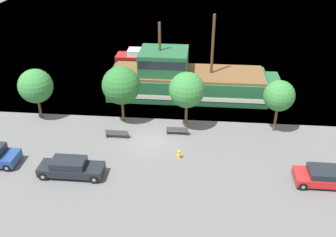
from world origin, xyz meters
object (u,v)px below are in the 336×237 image
object	(u,v)px
bench_promenade_east	(177,130)
pirate_ship	(184,79)
bench_promenade_west	(117,133)
moored_boat_dockside	(142,56)
parked_car_curb_front	(71,168)
parked_car_curb_mid	(326,176)
fire_hydrant	(179,154)

from	to	relation	value
bench_promenade_east	pirate_ship	bearing A→B (deg)	88.98
bench_promenade_west	bench_promenade_east	bearing A→B (deg)	10.95
moored_boat_dockside	parked_car_curb_front	xyz separation A→B (m)	(-1.65, -25.25, 0.14)
pirate_ship	bench_promenade_east	distance (m)	8.62
pirate_ship	parked_car_curb_mid	xyz separation A→B (m)	(11.20, -14.47, -1.10)
parked_car_curb_front	bench_promenade_east	bearing A→B (deg)	40.97
parked_car_curb_mid	bench_promenade_east	distance (m)	12.82
moored_boat_dockside	bench_promenade_east	size ratio (longest dim) A/B	3.72
bench_promenade_east	bench_promenade_west	world-z (taller)	same
parked_car_curb_front	bench_promenade_east	world-z (taller)	parked_car_curb_front
parked_car_curb_front	parked_car_curb_mid	world-z (taller)	parked_car_curb_front
fire_hydrant	bench_promenade_east	world-z (taller)	bench_promenade_east
moored_boat_dockside	bench_promenade_east	world-z (taller)	moored_boat_dockside
fire_hydrant	bench_promenade_west	size ratio (longest dim) A/B	0.38
pirate_ship	bench_promenade_west	size ratio (longest dim) A/B	9.12
parked_car_curb_front	moored_boat_dockside	bearing A→B (deg)	86.26
bench_promenade_east	parked_car_curb_mid	bearing A→B (deg)	-27.67
fire_hydrant	bench_promenade_east	xyz separation A→B (m)	(-0.38, 3.64, 0.04)
parked_car_curb_front	parked_car_curb_mid	xyz separation A→B (m)	(19.03, 0.72, -0.06)
pirate_ship	fire_hydrant	distance (m)	12.24
fire_hydrant	bench_promenade_west	bearing A→B (deg)	155.34
moored_boat_dockside	parked_car_curb_mid	world-z (taller)	moored_boat_dockside
bench_promenade_west	parked_car_curb_mid	bearing A→B (deg)	-16.46
parked_car_curb_front	fire_hydrant	world-z (taller)	parked_car_curb_front
pirate_ship	bench_promenade_west	xyz separation A→B (m)	(-5.46, -9.55, -1.32)
parked_car_curb_mid	fire_hydrant	world-z (taller)	parked_car_curb_mid
parked_car_curb_front	bench_promenade_west	bearing A→B (deg)	67.23
parked_car_curb_mid	bench_promenade_west	world-z (taller)	parked_car_curb_mid
fire_hydrant	bench_promenade_east	bearing A→B (deg)	95.97
pirate_ship	parked_car_curb_mid	distance (m)	18.33
bench_promenade_west	parked_car_curb_front	bearing A→B (deg)	-112.77
moored_boat_dockside	bench_promenade_west	world-z (taller)	moored_boat_dockside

